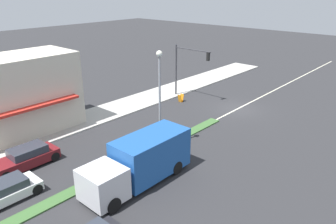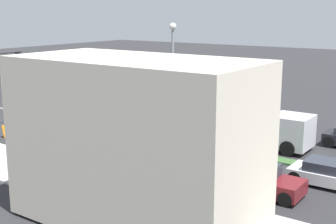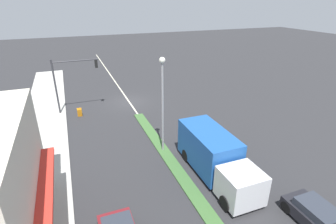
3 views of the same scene
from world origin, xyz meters
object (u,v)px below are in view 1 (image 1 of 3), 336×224
Objects in this scene: street_lamp at (160,88)px; delivery_truck at (141,161)px; pedestrian at (78,108)px; traffic_signal_main at (186,63)px; sedan_maroon at (26,157)px; warning_aframe_sign at (181,98)px; van_white at (3,192)px.

delivery_truck is at bearing 118.28° from street_lamp.
pedestrian is at bearing -15.88° from delivery_truck.
traffic_signal_main is 0.75× the size of delivery_truck.
sedan_maroon is (7.20, 3.94, -0.81)m from delivery_truck.
delivery_truck is 1.74× the size of sedan_maroon.
pedestrian is at bearing 67.25° from warning_aframe_sign.
traffic_signal_main is 3.78m from warning_aframe_sign.
delivery_truck is (-12.03, 3.42, 0.45)m from pedestrian.
sedan_maroon is at bearing 28.69° from delivery_truck.
van_white is (4.40, 6.70, -0.88)m from delivery_truck.
traffic_signal_main reaches higher than van_white.
sedan_maroon is (-1.12, 18.73, -3.24)m from traffic_signal_main.
van_white is (-3.92, 21.50, -3.32)m from traffic_signal_main.
street_lamp is 4.34× the size of pedestrian.
van_white is (-3.46, 20.07, 0.16)m from warning_aframe_sign.
pedestrian is at bearing 71.95° from traffic_signal_main.
van_white reaches higher than warning_aframe_sign.
traffic_signal_main is at bearing -71.99° from warning_aframe_sign.
sedan_maroon reaches higher than warning_aframe_sign.
traffic_signal_main is 17.15m from delivery_truck.
warning_aframe_sign is at bearing -59.54° from delivery_truck.
street_lamp is 5.70m from delivery_truck.
pedestrian is at bearing -53.00° from van_white.
pedestrian is at bearing -56.73° from sedan_maroon.
street_lamp is 1.76× the size of van_white.
sedan_maroon is (5.00, 8.03, -4.12)m from street_lamp.
traffic_signal_main is 19.05m from sedan_maroon.
pedestrian is 0.23× the size of delivery_truck.
pedestrian is 10.80m from warning_aframe_sign.
street_lamp is at bearing 121.39° from warning_aframe_sign.
warning_aframe_sign is at bearing -87.81° from sedan_maroon.
delivery_truck is at bearing -123.28° from van_white.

